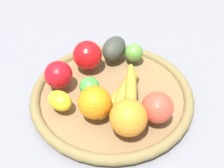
{
  "coord_description": "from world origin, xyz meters",
  "views": [
    {
      "loc": [
        0.29,
        0.41,
        0.51
      ],
      "look_at": [
        0.0,
        0.0,
        0.05
      ],
      "focal_mm": 44.62,
      "sensor_mm": 36.0,
      "label": 1
    }
  ],
  "objects": [
    {
      "name": "ground_plane",
      "position": [
        0.0,
        0.0,
        0.0
      ],
      "size": [
        2.4,
        2.4,
        0.0
      ],
      "primitive_type": "plane",
      "color": "slate",
      "rests_on": "ground"
    },
    {
      "name": "apple_0",
      "position": [
        0.1,
        -0.09,
        0.07
      ],
      "size": [
        0.1,
        0.1,
        0.07
      ],
      "primitive_type": "sphere",
      "rotation": [
        0.0,
        0.0,
        0.98
      ],
      "color": "red",
      "rests_on": "basket"
    },
    {
      "name": "apple_2",
      "position": [
        -0.03,
        0.13,
        0.07
      ],
      "size": [
        0.1,
        0.1,
        0.07
      ],
      "primitive_type": "sphere",
      "rotation": [
        0.0,
        0.0,
        5.54
      ],
      "color": "#D54634",
      "rests_on": "basket"
    },
    {
      "name": "basket",
      "position": [
        0.0,
        0.0,
        0.02
      ],
      "size": [
        0.41,
        0.41,
        0.03
      ],
      "color": "brown",
      "rests_on": "ground_plane"
    },
    {
      "name": "banana_bunch",
      "position": [
        -0.01,
        0.05,
        0.06
      ],
      "size": [
        0.18,
        0.16,
        0.05
      ],
      "color": "#B1862E",
      "rests_on": "basket"
    },
    {
      "name": "lime_1",
      "position": [
        0.05,
        -0.02,
        0.06
      ],
      "size": [
        0.06,
        0.06,
        0.05
      ],
      "primitive_type": "sphere",
      "rotation": [
        0.0,
        0.0,
        6.05
      ],
      "color": "green",
      "rests_on": "basket"
    },
    {
      "name": "apple_1",
      "position": [
        0.0,
        -0.11,
        0.07
      ],
      "size": [
        0.1,
        0.1,
        0.08
      ],
      "primitive_type": "sphere",
      "rotation": [
        0.0,
        0.0,
        2.63
      ],
      "color": "red",
      "rests_on": "basket"
    },
    {
      "name": "lemon_0",
      "position": [
        0.13,
        -0.02,
        0.05
      ],
      "size": [
        0.06,
        0.07,
        0.04
      ],
      "primitive_type": "ellipsoid",
      "rotation": [
        0.0,
        0.0,
        5.06
      ],
      "color": "yellow",
      "rests_on": "basket"
    },
    {
      "name": "avocado",
      "position": [
        -0.08,
        -0.11,
        0.06
      ],
      "size": [
        0.11,
        0.09,
        0.06
      ],
      "primitive_type": "ellipsoid",
      "rotation": [
        0.0,
        0.0,
        0.51
      ],
      "color": "#363B32",
      "rests_on": "basket"
    },
    {
      "name": "lime_0",
      "position": [
        -0.12,
        -0.06,
        0.06
      ],
      "size": [
        0.06,
        0.06,
        0.05
      ],
      "primitive_type": "sphere",
      "rotation": [
        0.0,
        0.0,
        4.52
      ],
      "color": "#599239",
      "rests_on": "basket"
    },
    {
      "name": "orange_0",
      "position": [
        0.08,
        0.04,
        0.07
      ],
      "size": [
        0.1,
        0.1,
        0.07
      ],
      "primitive_type": "sphere",
      "rotation": [
        0.0,
        0.0,
        5.73
      ],
      "color": "orange",
      "rests_on": "basket"
    },
    {
      "name": "orange_1",
      "position": [
        0.04,
        0.12,
        0.07
      ],
      "size": [
        0.11,
        0.11,
        0.08
      ],
      "primitive_type": "sphere",
      "rotation": [
        0.0,
        0.0,
        0.86
      ],
      "color": "orange",
      "rests_on": "basket"
    }
  ]
}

